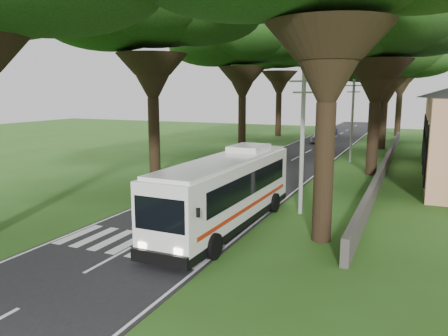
# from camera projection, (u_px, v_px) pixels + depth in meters

# --- Properties ---
(ground) EXTENTS (140.00, 140.00, 0.00)m
(ground) POSITION_uv_depth(u_px,v_px,m) (161.00, 232.00, 21.57)
(ground) COLOR #274D16
(ground) RESTS_ON ground
(road) EXTENTS (8.00, 120.00, 0.04)m
(road) POSITION_uv_depth(u_px,v_px,m) (293.00, 160.00, 44.10)
(road) COLOR black
(road) RESTS_ON ground
(crosswalk) EXTENTS (8.00, 3.00, 0.01)m
(crosswalk) POSITION_uv_depth(u_px,v_px,m) (137.00, 245.00, 19.77)
(crosswalk) COLOR silver
(crosswalk) RESTS_ON ground
(property_wall) EXTENTS (0.35, 50.00, 1.20)m
(property_wall) POSITION_uv_depth(u_px,v_px,m) (387.00, 161.00, 39.52)
(property_wall) COLOR #383533
(property_wall) RESTS_ON ground
(pole_near) EXTENTS (1.60, 0.24, 8.00)m
(pole_near) POSITION_uv_depth(u_px,v_px,m) (302.00, 140.00, 24.07)
(pole_near) COLOR gray
(pole_near) RESTS_ON ground
(pole_mid) EXTENTS (1.60, 0.24, 8.00)m
(pole_mid) POSITION_uv_depth(u_px,v_px,m) (352.00, 119.00, 42.10)
(pole_mid) COLOR gray
(pole_mid) RESTS_ON ground
(pole_far) EXTENTS (1.60, 0.24, 8.00)m
(pole_far) POSITION_uv_depth(u_px,v_px,m) (372.00, 111.00, 60.12)
(pole_far) COLOR gray
(pole_far) RESTS_ON ground
(tree_l_mida) EXTENTS (13.73, 13.73, 15.98)m
(tree_l_mida) POSITION_uv_depth(u_px,v_px,m) (151.00, 11.00, 33.33)
(tree_l_mida) COLOR black
(tree_l_mida) RESTS_ON ground
(tree_l_midb) EXTENTS (14.22, 14.22, 15.88)m
(tree_l_midb) POSITION_uv_depth(u_px,v_px,m) (243.00, 39.00, 49.39)
(tree_l_midb) COLOR black
(tree_l_midb) RESTS_ON ground
(tree_l_far) EXTENTS (14.84, 14.84, 16.57)m
(tree_l_far) POSITION_uv_depth(u_px,v_px,m) (280.00, 48.00, 65.91)
(tree_l_far) COLOR black
(tree_l_far) RESTS_ON ground
(tree_r_mida) EXTENTS (13.29, 13.29, 15.05)m
(tree_r_mida) POSITION_uv_depth(u_px,v_px,m) (380.00, 24.00, 34.33)
(tree_r_mida) COLOR black
(tree_r_mida) RESTS_ON ground
(tree_r_midb) EXTENTS (12.80, 12.80, 13.67)m
(tree_r_midb) POSITION_uv_depth(u_px,v_px,m) (387.00, 57.00, 50.97)
(tree_r_midb) COLOR black
(tree_r_midb) RESTS_ON ground
(tree_r_far) EXTENTS (14.86, 14.86, 16.30)m
(tree_r_far) POSITION_uv_depth(u_px,v_px,m) (403.00, 50.00, 66.41)
(tree_r_far) COLOR black
(tree_r_far) RESTS_ON ground
(coach_bus) EXTENTS (3.05, 12.23, 3.59)m
(coach_bus) POSITION_uv_depth(u_px,v_px,m) (227.00, 191.00, 21.94)
(coach_bus) COLOR white
(coach_bus) RESTS_ON ground
(distant_car_a) EXTENTS (2.50, 4.57, 1.47)m
(distant_car_a) POSITION_uv_depth(u_px,v_px,m) (318.00, 137.00, 58.49)
(distant_car_a) COLOR #BABBBF
(distant_car_a) RESTS_ON road
(distant_car_b) EXTENTS (1.74, 4.08, 1.31)m
(distant_car_b) POSITION_uv_depth(u_px,v_px,m) (330.00, 131.00, 68.13)
(distant_car_b) COLOR navy
(distant_car_b) RESTS_ON road
(pedestrian) EXTENTS (0.50, 0.64, 1.56)m
(pedestrian) POSITION_uv_depth(u_px,v_px,m) (198.00, 168.00, 35.21)
(pedestrian) COLOR black
(pedestrian) RESTS_ON ground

